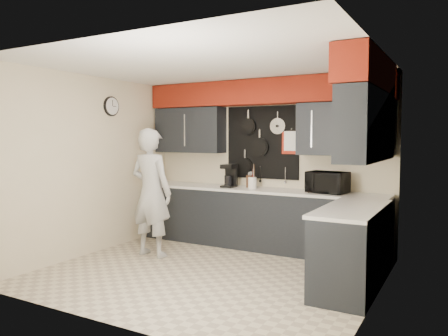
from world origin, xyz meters
The scene contains 10 objects.
ground centered at (0.00, 0.00, 0.00)m, with size 4.00×4.00×0.00m, color #C2B697.
back_wall_assembly centered at (0.01, 1.60, 2.01)m, with size 4.00×0.36×2.60m.
right_wall_assembly centered at (1.85, 0.26, 1.94)m, with size 0.36×3.50×2.60m.
left_wall_assembly centered at (-1.99, 0.02, 1.33)m, with size 0.05×3.50×2.60m.
base_cabinets centered at (0.49, 1.13, 0.46)m, with size 3.95×2.20×0.92m.
microwave centered at (1.08, 1.46, 1.07)m, with size 0.54×0.37×0.30m, color black.
knife_block centered at (-0.15, 1.50, 1.02)m, with size 0.09×0.09×0.20m, color #371B11.
utensil_crock centered at (-0.08, 1.44, 1.01)m, with size 0.13×0.13×0.17m, color white.
coffee_maker centered at (-0.47, 1.42, 1.11)m, with size 0.21×0.25×0.36m.
person centered at (-1.14, 0.29, 0.92)m, with size 0.67×0.44×1.83m, color #B0B0AD.
Camera 1 is at (2.79, -4.62, 1.70)m, focal length 35.00 mm.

